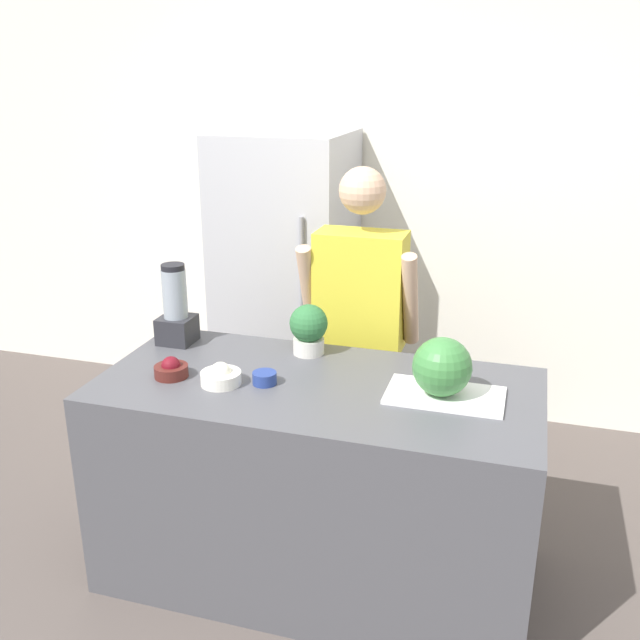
# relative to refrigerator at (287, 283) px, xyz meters

# --- Properties ---
(ground_plane) EXTENTS (14.00, 14.00, 0.00)m
(ground_plane) POSITION_rel_refrigerator_xyz_m (0.59, -1.75, -0.86)
(ground_plane) COLOR #564C47
(wall_back) EXTENTS (8.00, 0.06, 2.60)m
(wall_back) POSITION_rel_refrigerator_xyz_m (0.59, 0.40, 0.44)
(wall_back) COLOR white
(wall_back) RESTS_ON ground_plane
(counter_island) EXTENTS (1.73, 0.82, 0.88)m
(counter_island) POSITION_rel_refrigerator_xyz_m (0.59, -1.34, -0.42)
(counter_island) COLOR #4C4C51
(counter_island) RESTS_ON ground_plane
(refrigerator) EXTENTS (0.71, 0.73, 1.72)m
(refrigerator) POSITION_rel_refrigerator_xyz_m (0.00, 0.00, 0.00)
(refrigerator) COLOR #B7B7BC
(refrigerator) RESTS_ON ground_plane
(person) EXTENTS (0.55, 0.26, 1.64)m
(person) POSITION_rel_refrigerator_xyz_m (0.60, -0.68, -0.02)
(person) COLOR gray
(person) RESTS_ON ground_plane
(cutting_board) EXTENTS (0.44, 0.26, 0.01)m
(cutting_board) POSITION_rel_refrigerator_xyz_m (1.09, -1.32, 0.03)
(cutting_board) COLOR white
(cutting_board) RESTS_ON counter_island
(watermelon) EXTENTS (0.22, 0.22, 0.22)m
(watermelon) POSITION_rel_refrigerator_xyz_m (1.07, -1.33, 0.15)
(watermelon) COLOR #3D7F3D
(watermelon) RESTS_ON cutting_board
(bowl_cherries) EXTENTS (0.14, 0.14, 0.09)m
(bowl_cherries) POSITION_rel_refrigerator_xyz_m (0.02, -1.45, 0.06)
(bowl_cherries) COLOR #511E19
(bowl_cherries) RESTS_ON counter_island
(bowl_cream) EXTENTS (0.16, 0.16, 0.09)m
(bowl_cream) POSITION_rel_refrigerator_xyz_m (0.24, -1.45, 0.06)
(bowl_cream) COLOR white
(bowl_cream) RESTS_ON counter_island
(bowl_small_blue) EXTENTS (0.10, 0.10, 0.05)m
(bowl_small_blue) POSITION_rel_refrigerator_xyz_m (0.40, -1.40, 0.05)
(bowl_small_blue) COLOR navy
(bowl_small_blue) RESTS_ON counter_island
(blender) EXTENTS (0.15, 0.15, 0.36)m
(blender) POSITION_rel_refrigerator_xyz_m (-0.13, -1.10, 0.18)
(blender) COLOR #28282D
(blender) RESTS_ON counter_island
(potted_plant) EXTENTS (0.16, 0.16, 0.22)m
(potted_plant) POSITION_rel_refrigerator_xyz_m (0.47, -1.06, 0.14)
(potted_plant) COLOR beige
(potted_plant) RESTS_ON counter_island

